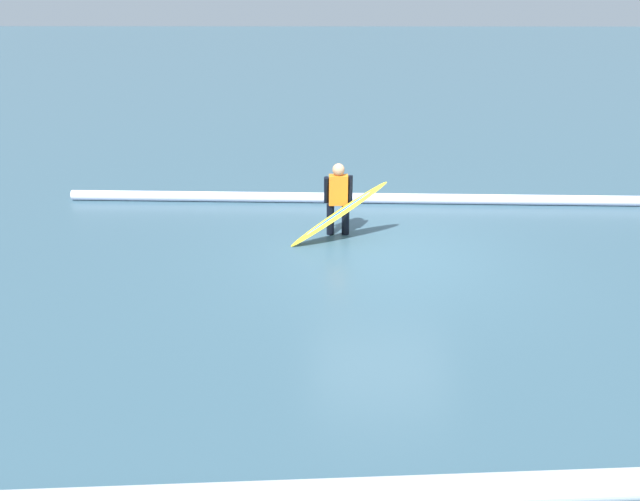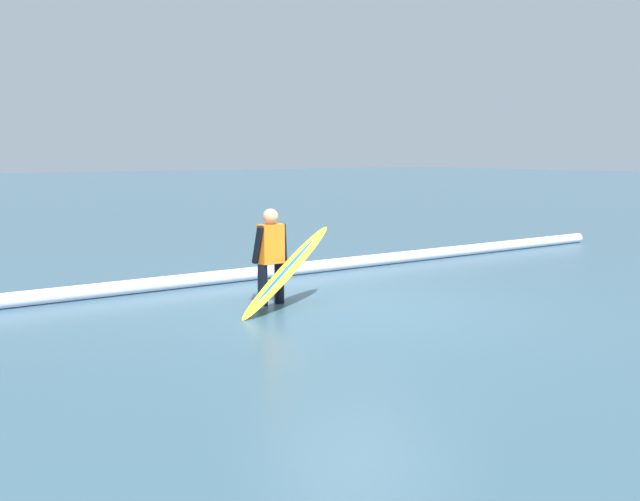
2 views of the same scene
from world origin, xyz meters
TOP-DOWN VIEW (x-y plane):
  - ground_plane at (0.00, 0.00)m, footprint 154.04×154.04m
  - surfer at (0.79, -0.96)m, footprint 0.52×0.24m
  - surfboard at (0.78, -0.58)m, footprint 1.81×0.77m
  - wave_crest_foreground at (-1.26, -2.79)m, footprint 15.54×0.59m
  - wave_crest_midground at (2.19, 5.79)m, footprint 20.39×1.50m

SIDE VIEW (x-z plane):
  - ground_plane at x=0.00m, z-range 0.00..0.00m
  - wave_crest_foreground at x=-1.26m, z-range 0.00..0.21m
  - wave_crest_midground at x=2.19m, z-range 0.00..0.28m
  - surfboard at x=0.78m, z-range -0.02..1.07m
  - surfer at x=0.79m, z-range 0.07..1.42m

